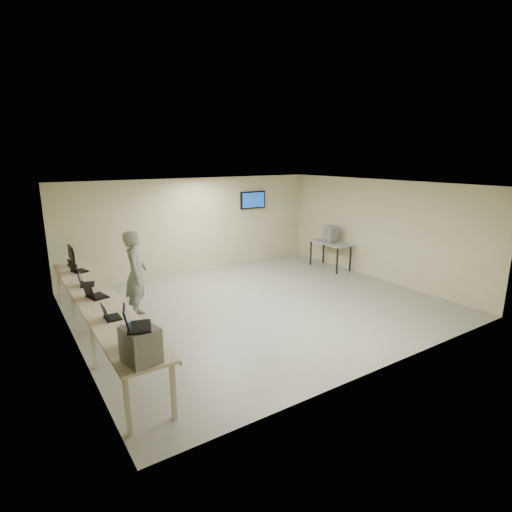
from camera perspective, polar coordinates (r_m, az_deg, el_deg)
room at (r=9.14m, az=0.67°, el=1.43°), size 8.01×7.01×2.81m
workbench at (r=7.90m, az=-21.59°, el=-6.04°), size 0.76×6.00×0.90m
equipment_box at (r=5.29m, az=-16.16°, el=-12.07°), size 0.46×0.50×0.46m
laptop_on_box at (r=5.15m, az=-17.03°, el=-9.12°), size 0.42×0.46×0.30m
laptop_0 at (r=5.80m, az=-17.30°, el=-11.46°), size 0.30×0.36×0.27m
laptop_1 at (r=6.80m, az=-20.23°, el=-7.92°), size 0.26×0.32×0.25m
laptop_2 at (r=7.87m, az=-22.22°, el=-4.99°), size 0.41×0.45×0.31m
laptop_3 at (r=8.68m, az=-23.30°, el=-3.44°), size 0.36×0.40×0.27m
laptop_4 at (r=9.75m, az=-24.25°, el=-1.67°), size 0.40×0.43×0.29m
monitor_near at (r=10.18m, az=-24.76°, el=-0.09°), size 0.18×0.41×0.41m
monitor_far at (r=10.35m, az=-24.95°, el=0.29°), size 0.21×0.47×0.46m
soldier at (r=8.90m, az=-16.75°, el=-2.57°), size 0.69×0.82×1.91m
side_table at (r=12.57m, az=10.59°, el=1.64°), size 0.65×1.39×0.83m
storage_bins at (r=12.49m, az=10.60°, el=3.11°), size 0.32×0.36×0.51m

